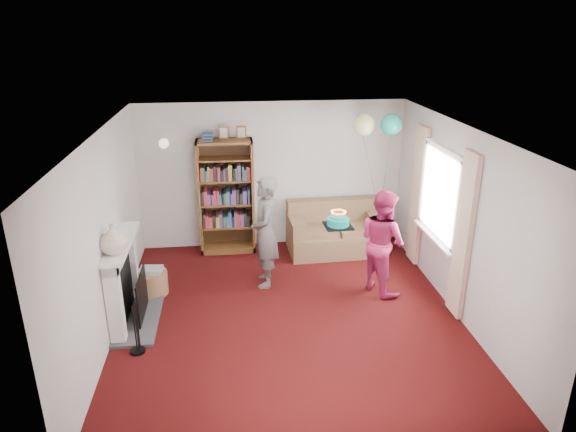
{
  "coord_description": "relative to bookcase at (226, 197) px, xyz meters",
  "views": [
    {
      "loc": [
        -0.71,
        -5.92,
        3.7
      ],
      "look_at": [
        0.05,
        0.6,
        1.22
      ],
      "focal_mm": 32.0,
      "sensor_mm": 36.0,
      "label": 1
    }
  ],
  "objects": [
    {
      "name": "mantel_vase",
      "position": [
        -1.33,
        -2.45,
        0.36
      ],
      "size": [
        0.39,
        0.39,
        0.36
      ],
      "primitive_type": "imported",
      "rotation": [
        0.0,
        0.0,
        0.12
      ],
      "color": "beige",
      "rests_on": "fireplace"
    },
    {
      "name": "birthday_cake",
      "position": [
        1.54,
        -1.71,
        0.16
      ],
      "size": [
        0.37,
        0.37,
        0.22
      ],
      "rotation": [
        0.0,
        0.0,
        0.04
      ],
      "color": "black",
      "rests_on": "ground"
    },
    {
      "name": "ground",
      "position": [
        0.79,
        -2.3,
        -0.95
      ],
      "size": [
        5.0,
        5.0,
        0.0
      ],
      "primitive_type": "plane",
      "color": "#330708",
      "rests_on": "ground"
    },
    {
      "name": "wall_sconce",
      "position": [
        -0.96,
        0.06,
        0.94
      ],
      "size": [
        0.16,
        0.23,
        0.16
      ],
      "color": "gold",
      "rests_on": "ground"
    },
    {
      "name": "balloons",
      "position": [
        2.37,
        -0.54,
        1.27
      ],
      "size": [
        0.78,
        0.34,
        1.74
      ],
      "color": "#3F3F3F",
      "rests_on": "ground"
    },
    {
      "name": "ceiling",
      "position": [
        0.79,
        -2.3,
        1.56
      ],
      "size": [
        4.5,
        5.0,
        0.01
      ],
      "primitive_type": "cube",
      "color": "white",
      "rests_on": "wall_back"
    },
    {
      "name": "wall_right",
      "position": [
        3.05,
        -2.3,
        0.3
      ],
      "size": [
        0.02,
        5.0,
        2.5
      ],
      "primitive_type": "cube",
      "color": "silver",
      "rests_on": "ground"
    },
    {
      "name": "wicker_basket",
      "position": [
        -1.11,
        -1.44,
        -0.76
      ],
      "size": [
        0.45,
        0.45,
        0.4
      ],
      "rotation": [
        0.0,
        0.0,
        -0.1
      ],
      "color": "#A77B4E",
      "rests_on": "ground"
    },
    {
      "name": "fireplace",
      "position": [
        -1.3,
        -2.11,
        -0.43
      ],
      "size": [
        0.55,
        1.8,
        1.12
      ],
      "color": "#3F3F42",
      "rests_on": "ground"
    },
    {
      "name": "bookcase",
      "position": [
        0.0,
        0.0,
        0.0
      ],
      "size": [
        0.91,
        0.42,
        2.14
      ],
      "color": "#472B14",
      "rests_on": "ground"
    },
    {
      "name": "sofa",
      "position": [
        1.83,
        -0.24,
        -0.62
      ],
      "size": [
        1.6,
        0.85,
        0.85
      ],
      "rotation": [
        0.0,
        0.0,
        0.04
      ],
      "color": "brown",
      "rests_on": "ground"
    },
    {
      "name": "window_bay",
      "position": [
        3.0,
        -1.7,
        0.26
      ],
      "size": [
        0.14,
        2.02,
        2.2
      ],
      "color": "white",
      "rests_on": "ground"
    },
    {
      "name": "wall_left",
      "position": [
        -1.47,
        -2.3,
        0.3
      ],
      "size": [
        0.02,
        5.0,
        2.5
      ],
      "primitive_type": "cube",
      "color": "silver",
      "rests_on": "ground"
    },
    {
      "name": "wall_back",
      "position": [
        0.79,
        0.21,
        0.3
      ],
      "size": [
        4.5,
        0.02,
        2.5
      ],
      "primitive_type": "cube",
      "color": "silver",
      "rests_on": "ground"
    },
    {
      "name": "person_magenta",
      "position": [
        2.2,
        -1.7,
        -0.18
      ],
      "size": [
        0.84,
        0.92,
        1.53
      ],
      "primitive_type": "imported",
      "rotation": [
        0.0,
        0.0,
        2.0
      ],
      "color": "#B22356",
      "rests_on": "ground"
    },
    {
      "name": "person_striped",
      "position": [
        0.55,
        -1.32,
        -0.11
      ],
      "size": [
        0.42,
        0.62,
        1.67
      ],
      "primitive_type": "imported",
      "rotation": [
        0.0,
        0.0,
        -1.6
      ],
      "color": "black",
      "rests_on": "ground"
    }
  ]
}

